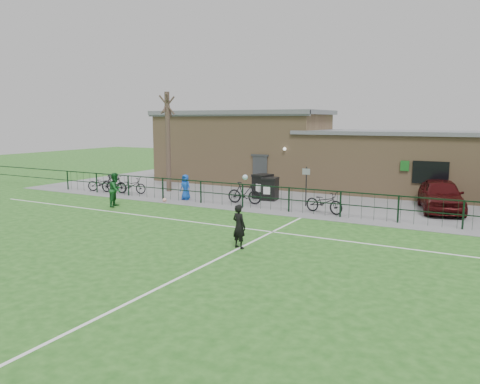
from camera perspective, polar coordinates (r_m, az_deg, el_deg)
The scene contains 21 objects.
ground at distance 16.10m, azimuth -8.67°, elevation -6.98°, with size 90.00×90.00×0.00m, color #205619.
paving_strip at distance 27.79m, azimuth 8.48°, elevation -0.28°, with size 34.00×13.00×0.02m, color slate.
pitch_line_touch at distance 22.61m, azimuth 3.42°, elevation -2.29°, with size 28.00×0.10×0.01m, color white.
pitch_line_mid at distance 19.32m, azimuth -1.43°, elevation -4.20°, with size 28.00×0.10×0.01m, color white.
pitch_line_perp at distance 15.01m, azimuth -2.53°, elevation -8.04°, with size 0.10×16.00×0.01m, color white.
perimeter_fence at distance 22.68m, azimuth 3.65°, elevation -0.73°, with size 28.00×0.10×1.20m, color black.
bare_tree at distance 28.73m, azimuth -8.78°, elevation 6.01°, with size 0.30×0.30×6.00m, color #453329.
wheelie_bin_left at distance 26.06m, azimuth 2.78°, elevation 0.62°, with size 0.82×0.94×1.25m, color black.
wheelie_bin_right at distance 25.45m, azimuth 3.70°, elevation 0.30°, with size 0.76×0.86×1.15m, color black.
sign_post at distance 23.75m, azimuth 8.06°, elevation 0.66°, with size 0.06×0.06×2.00m, color black.
car_maroon at distance 24.31m, azimuth 23.28°, elevation -0.34°, with size 1.82×4.51×1.54m, color #3F0B0C.
bicycle_a at distance 29.79m, azimuth -16.44°, elevation 1.02°, with size 0.64×1.84×0.96m, color black.
bicycle_b at distance 28.94m, azimuth -15.14°, elevation 0.96°, with size 0.50×1.78×1.07m, color black.
bicycle_c at distance 28.39m, azimuth -13.10°, elevation 0.78°, with size 0.63×1.82×0.96m, color black.
bicycle_d at distance 24.30m, azimuth 0.55°, elevation -0.12°, with size 0.53×1.87×1.12m, color black.
bicycle_e at distance 22.21m, azimuth 10.23°, elevation -1.23°, with size 0.68×1.95×1.03m, color black.
spectator_child at distance 25.70m, azimuth -6.67°, elevation 0.60°, with size 0.67×0.44×1.38m, color blue.
goalkeeper_kick at distance 16.04m, azimuth -0.09°, elevation -3.97°, with size 1.79×3.34×2.15m.
outfield_player at distance 24.44m, azimuth -14.92°, elevation 0.28°, with size 0.83×0.65×1.71m, color #1A5B27.
ball_ground at distance 25.30m, azimuth -9.18°, elevation -0.96°, with size 0.22×0.22×0.22m, color white.
clubhouse at distance 30.64m, azimuth 8.98°, elevation 4.71°, with size 24.25×5.40×4.96m.
Camera 1 is at (9.49, -12.26, 4.35)m, focal length 35.00 mm.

